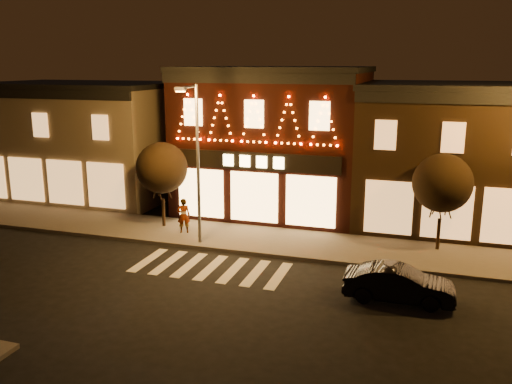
% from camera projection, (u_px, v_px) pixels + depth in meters
% --- Properties ---
extents(ground, '(120.00, 120.00, 0.00)m').
position_uv_depth(ground, '(168.00, 307.00, 19.38)').
color(ground, black).
rests_on(ground, ground).
extents(sidewalk_far, '(44.00, 4.00, 0.15)m').
position_uv_depth(sidewalk_far, '(281.00, 242.00, 26.17)').
color(sidewalk_far, '#47423D').
rests_on(sidewalk_far, ground).
extents(building_left, '(12.20, 8.28, 7.30)m').
position_uv_depth(building_left, '(84.00, 139.00, 35.36)').
color(building_left, '#786C55').
rests_on(building_left, ground).
extents(building_pulp, '(10.20, 8.34, 8.30)m').
position_uv_depth(building_pulp, '(276.00, 140.00, 31.36)').
color(building_pulp, black).
rests_on(building_pulp, ground).
extents(building_right_a, '(9.20, 8.28, 7.50)m').
position_uv_depth(building_right_a, '(448.00, 155.00, 28.63)').
color(building_right_a, '#312011').
rests_on(building_right_a, ground).
extents(streetlamp_mid, '(0.47, 1.69, 7.41)m').
position_uv_depth(streetlamp_mid, '(196.00, 153.00, 24.73)').
color(streetlamp_mid, '#59595E').
rests_on(streetlamp_mid, sidewalk_far).
extents(tree_left, '(2.65, 2.65, 4.42)m').
position_uv_depth(tree_left, '(162.00, 168.00, 27.82)').
color(tree_left, black).
rests_on(tree_left, sidewalk_far).
extents(tree_right, '(2.65, 2.65, 4.44)m').
position_uv_depth(tree_right, '(442.00, 183.00, 24.24)').
color(tree_right, black).
rests_on(tree_right, sidewalk_far).
extents(dark_sedan, '(3.98, 1.43, 1.30)m').
position_uv_depth(dark_sedan, '(399.00, 284.00, 19.72)').
color(dark_sedan, black).
rests_on(dark_sedan, ground).
extents(pedestrian, '(0.75, 0.63, 1.76)m').
position_uv_depth(pedestrian, '(184.00, 216.00, 27.20)').
color(pedestrian, gray).
rests_on(pedestrian, sidewalk_far).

